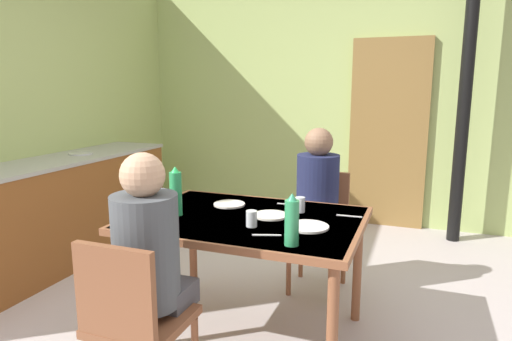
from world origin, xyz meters
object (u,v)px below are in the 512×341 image
Objects in this scene: person_far_diner at (317,190)px; water_bottle_green_near at (292,221)px; chair_near_diner at (133,319)px; water_bottle_green_far at (176,192)px; kitchen_counter at (53,213)px; chair_far_diner at (320,223)px; person_near_diner at (148,247)px; dining_table at (247,229)px.

person_far_diner is 3.00× the size of water_bottle_green_near.
chair_near_diner is 0.85m from water_bottle_green_far.
kitchen_counter is at bearing 6.13° from person_far_diner.
person_far_diner reaches higher than water_bottle_green_far.
person_near_diner is at bearing 73.28° from chair_far_diner.
chair_near_diner is 3.39× the size of water_bottle_green_near.
kitchen_counter reaches higher than dining_table.
person_far_diner is at bearing 50.77° from water_bottle_green_far.
kitchen_counter is 2.87× the size of chair_near_diner.
dining_table is at bearing -13.30° from kitchen_counter.
water_bottle_green_far is (1.55, -0.57, 0.44)m from kitchen_counter.
person_near_diner is 0.63m from water_bottle_green_far.
person_near_diner is at bearing -71.15° from water_bottle_green_far.
person_far_diner is (0.46, 1.40, 0.00)m from person_near_diner.
chair_far_diner is at bearing 9.60° from kitchen_counter.
person_near_diner reaches higher than water_bottle_green_far.
water_bottle_green_near is (0.12, -1.06, 0.09)m from person_far_diner.
water_bottle_green_near is at bearing 96.42° from person_far_diner.
kitchen_counter is 2.51m from water_bottle_green_near.
water_bottle_green_far reaches higher than kitchen_counter.
chair_near_diner is at bearing 73.28° from person_far_diner.
kitchen_counter is 1.71m from water_bottle_green_far.
water_bottle_green_far reaches higher than chair_far_diner.
chair_near_diner is 1.00× the size of chair_far_diner.
person_near_diner is (-0.21, -0.70, 0.10)m from dining_table.
person_near_diner is at bearing -149.57° from water_bottle_green_near.
kitchen_counter is 2.87× the size of chair_far_diner.
dining_table is at bearing 73.63° from person_near_diner.
water_bottle_green_far is (-0.78, 0.25, 0.02)m from water_bottle_green_near.
water_bottle_green_near is at bearing -43.74° from dining_table.
dining_table is 1.73× the size of person_near_diner.
chair_far_diner is 0.31m from person_far_diner.
water_bottle_green_far is (-0.66, -0.95, 0.39)m from chair_far_diner.
water_bottle_green_far is at bearing 108.85° from person_near_diner.
dining_table is 0.55m from water_bottle_green_near.
dining_table is 0.75m from person_far_diner.
water_bottle_green_far is at bearing 162.43° from water_bottle_green_near.
chair_near_diner is 2.96× the size of water_bottle_green_far.
water_bottle_green_near is (0.58, 0.48, 0.37)m from chair_near_diner.
person_far_diner reaches higher than water_bottle_green_near.
person_near_diner is at bearing 90.00° from chair_near_diner.
water_bottle_green_near is at bearing -17.57° from water_bottle_green_far.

